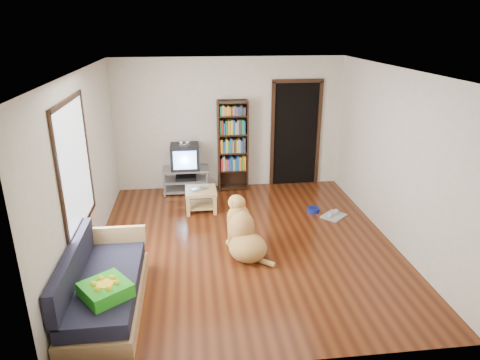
{
  "coord_description": "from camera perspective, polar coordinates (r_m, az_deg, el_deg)",
  "views": [
    {
      "loc": [
        -0.77,
        -5.8,
        3.21
      ],
      "look_at": [
        -0.04,
        0.38,
        0.9
      ],
      "focal_mm": 32.0,
      "sensor_mm": 36.0,
      "label": 1
    }
  ],
  "objects": [
    {
      "name": "ground",
      "position": [
        6.68,
        0.71,
        -8.39
      ],
      "size": [
        5.0,
        5.0,
        0.0
      ],
      "primitive_type": "plane",
      "color": "#58270F",
      "rests_on": "ground"
    },
    {
      "name": "sofa",
      "position": [
        5.43,
        -17.85,
        -13.66
      ],
      "size": [
        0.8,
        1.8,
        0.8
      ],
      "color": "tan",
      "rests_on": "ground"
    },
    {
      "name": "green_cushion",
      "position": [
        4.97,
        -17.47,
        -13.8
      ],
      "size": [
        0.64,
        0.64,
        0.15
      ],
      "primitive_type": "cube",
      "rotation": [
        0.0,
        0.0,
        0.64
      ],
      "color": "green",
      "rests_on": "sofa"
    },
    {
      "name": "window",
      "position": [
        5.76,
        -21.15,
        1.69
      ],
      "size": [
        0.03,
        1.46,
        1.7
      ],
      "color": "white",
      "rests_on": "wall_left"
    },
    {
      "name": "wall_back",
      "position": [
        8.55,
        -1.44,
        7.44
      ],
      "size": [
        4.5,
        0.0,
        4.5
      ],
      "primitive_type": "plane",
      "rotation": [
        1.57,
        0.0,
        0.0
      ],
      "color": "beige",
      "rests_on": "ground"
    },
    {
      "name": "dog_bowl",
      "position": [
        7.81,
        9.75,
        -3.92
      ],
      "size": [
        0.22,
        0.22,
        0.08
      ],
      "primitive_type": "cylinder",
      "color": "navy",
      "rests_on": "ground"
    },
    {
      "name": "crt_tv",
      "position": [
        8.44,
        -7.36,
        3.19
      ],
      "size": [
        0.55,
        0.52,
        0.58
      ],
      "color": "black",
      "rests_on": "tv_stand"
    },
    {
      "name": "wall_left",
      "position": [
        6.29,
        -20.03,
        1.4
      ],
      "size": [
        0.0,
        5.0,
        5.0
      ],
      "primitive_type": "plane",
      "rotation": [
        1.57,
        0.0,
        1.57
      ],
      "color": "beige",
      "rests_on": "ground"
    },
    {
      "name": "coffee_table",
      "position": [
        7.71,
        -5.23,
        -2.08
      ],
      "size": [
        0.55,
        0.55,
        0.4
      ],
      "color": "tan",
      "rests_on": "ground"
    },
    {
      "name": "tv_stand",
      "position": [
        8.57,
        -7.22,
        0.12
      ],
      "size": [
        0.9,
        0.45,
        0.5
      ],
      "color": "#99999E",
      "rests_on": "ground"
    },
    {
      "name": "laptop",
      "position": [
        7.63,
        -5.26,
        -1.25
      ],
      "size": [
        0.35,
        0.29,
        0.02
      ],
      "primitive_type": "imported",
      "rotation": [
        0.0,
        0.0,
        0.37
      ],
      "color": "silver",
      "rests_on": "coffee_table"
    },
    {
      "name": "wall_front",
      "position": [
        3.89,
        5.63,
        -9.11
      ],
      "size": [
        4.5,
        0.0,
        4.5
      ],
      "primitive_type": "plane",
      "rotation": [
        -1.57,
        0.0,
        0.0
      ],
      "color": "beige",
      "rests_on": "ground"
    },
    {
      "name": "dog",
      "position": [
        6.26,
        0.46,
        -7.17
      ],
      "size": [
        0.71,
        0.97,
        0.87
      ],
      "color": "#B68F46",
      "rests_on": "ground"
    },
    {
      "name": "wall_right",
      "position": [
        6.82,
        19.89,
        2.84
      ],
      "size": [
        0.0,
        5.0,
        5.0
      ],
      "primitive_type": "plane",
      "rotation": [
        1.57,
        0.0,
        -1.57
      ],
      "color": "beige",
      "rests_on": "ground"
    },
    {
      "name": "bookshelf",
      "position": [
        8.48,
        -0.98,
        5.24
      ],
      "size": [
        0.6,
        0.3,
        1.8
      ],
      "color": "black",
      "rests_on": "ground"
    },
    {
      "name": "ceiling",
      "position": [
        5.89,
        0.82,
        14.41
      ],
      "size": [
        5.0,
        5.0,
        0.0
      ],
      "primitive_type": "plane",
      "rotation": [
        3.14,
        0.0,
        0.0
      ],
      "color": "white",
      "rests_on": "ground"
    },
    {
      "name": "grey_rag",
      "position": [
        7.69,
        12.4,
        -4.71
      ],
      "size": [
        0.51,
        0.51,
        0.03
      ],
      "primitive_type": "cube",
      "rotation": [
        0.0,
        0.0,
        0.73
      ],
      "color": "#ABABAB",
      "rests_on": "ground"
    },
    {
      "name": "doorway",
      "position": [
        8.8,
        7.42,
        6.43
      ],
      "size": [
        1.03,
        0.05,
        2.19
      ],
      "color": "black",
      "rests_on": "wall_back"
    }
  ]
}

